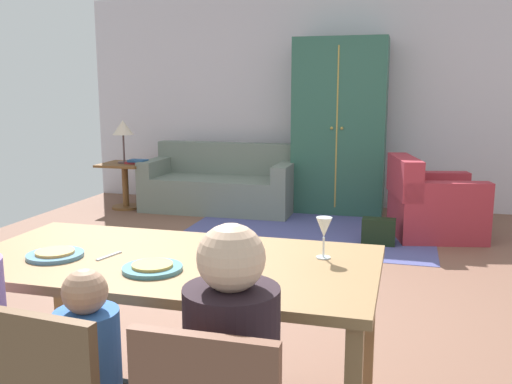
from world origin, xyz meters
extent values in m
cube|color=brown|center=(0.00, 0.45, -0.01)|extent=(6.80, 6.10, 0.02)
cube|color=silver|center=(0.00, 3.55, 1.35)|extent=(6.80, 0.10, 2.70)
cube|color=olive|center=(-0.12, -1.51, 0.74)|extent=(1.83, 0.92, 0.04)
cube|color=olive|center=(-0.98, -1.11, 0.36)|extent=(0.06, 0.06, 0.72)
cube|color=olive|center=(0.74, -1.11, 0.36)|extent=(0.06, 0.06, 0.72)
cylinder|color=teal|center=(-0.62, -1.63, 0.77)|extent=(0.25, 0.25, 0.02)
cylinder|color=#DEA253|center=(-0.62, -1.63, 0.78)|extent=(0.17, 0.17, 0.01)
cylinder|color=teal|center=(-0.12, -1.69, 0.77)|extent=(0.25, 0.25, 0.02)
cylinder|color=gold|center=(-0.12, -1.69, 0.78)|extent=(0.17, 0.17, 0.01)
cylinder|color=silver|center=(0.54, -1.33, 0.76)|extent=(0.06, 0.06, 0.01)
cylinder|color=silver|center=(0.54, -1.33, 0.81)|extent=(0.01, 0.01, 0.09)
cone|color=silver|center=(0.54, -1.33, 0.90)|extent=(0.07, 0.07, 0.09)
cube|color=silver|center=(-0.40, -1.56, 0.76)|extent=(0.05, 0.15, 0.01)
cube|color=silver|center=(0.04, -1.41, 0.76)|extent=(0.06, 0.17, 0.01)
cube|color=brown|center=(-0.14, -2.44, 0.66)|extent=(0.42, 0.08, 0.42)
cylinder|color=#3162B2|center=(-0.12, -2.19, 0.62)|extent=(0.22, 0.22, 0.33)
sphere|color=tan|center=(-0.12, -2.19, 0.85)|extent=(0.15, 0.15, 0.15)
cylinder|color=black|center=(0.38, -2.19, 0.68)|extent=(0.30, 0.30, 0.46)
sphere|color=beige|center=(0.38, -2.19, 1.00)|extent=(0.21, 0.21, 0.21)
cube|color=#4B4D88|center=(-0.10, 2.01, 0.00)|extent=(2.60, 1.80, 0.01)
cube|color=slate|center=(-1.37, 2.81, 0.21)|extent=(1.87, 0.84, 0.42)
cube|color=slate|center=(-1.37, 3.15, 0.62)|extent=(1.87, 0.20, 0.40)
cube|color=slate|center=(-2.21, 2.81, 0.52)|extent=(0.18, 0.84, 0.20)
cube|color=slate|center=(-0.52, 2.81, 0.52)|extent=(0.18, 0.84, 0.20)
cube|color=#9F2C37|center=(1.20, 2.21, 0.21)|extent=(1.00, 1.01, 0.42)
cube|color=#9F2C37|center=(0.86, 2.14, 0.62)|extent=(0.38, 0.87, 0.40)
cube|color=#9F2C37|center=(1.27, 1.89, 0.52)|extent=(0.86, 0.36, 0.20)
cube|color=#9F2C37|center=(1.12, 2.54, 0.52)|extent=(0.86, 0.36, 0.20)
cube|color=#2B5948|center=(0.07, 3.16, 1.05)|extent=(1.10, 0.56, 2.10)
cube|color=#B0923F|center=(0.07, 2.87, 1.05)|extent=(0.02, 0.01, 1.89)
sphere|color=#B0923F|center=(0.01, 2.87, 1.05)|extent=(0.04, 0.04, 0.04)
sphere|color=#B0923F|center=(0.13, 2.87, 1.05)|extent=(0.04, 0.04, 0.04)
cube|color=brown|center=(-2.56, 2.61, 0.56)|extent=(0.56, 0.56, 0.03)
cylinder|color=brown|center=(-2.56, 2.61, 0.27)|extent=(0.08, 0.08, 0.55)
cylinder|color=brown|center=(-2.56, 2.61, 0.01)|extent=(0.36, 0.36, 0.03)
cylinder|color=#513C3D|center=(-2.56, 2.61, 0.59)|extent=(0.16, 0.16, 0.02)
cylinder|color=#513C3D|center=(-2.56, 2.61, 0.77)|extent=(0.02, 0.02, 0.34)
cone|color=beige|center=(-2.56, 2.61, 1.03)|extent=(0.26, 0.26, 0.18)
cube|color=#A42A31|center=(-2.40, 2.60, 0.59)|extent=(0.22, 0.16, 0.03)
cube|color=#264F83|center=(-2.35, 2.58, 0.62)|extent=(0.22, 0.16, 0.03)
cube|color=black|center=(0.65, 1.71, 0.13)|extent=(0.32, 0.16, 0.26)
camera|label=1|loc=(0.88, -3.73, 1.50)|focal=39.38mm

